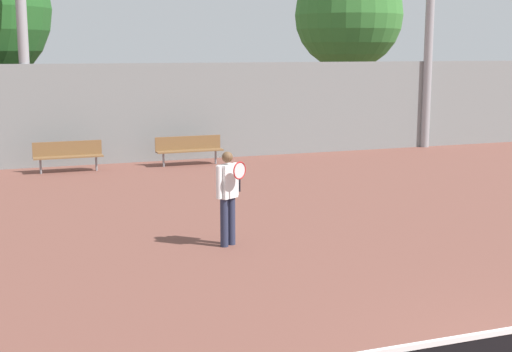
% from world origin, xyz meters
% --- Properties ---
extents(tennis_player, '(0.52, 0.50, 1.67)m').
position_xyz_m(tennis_player, '(-1.94, 6.72, 0.93)').
color(tennis_player, '#282D47').
rests_on(tennis_player, ground_plane).
extents(bench_courtside_near, '(1.90, 0.40, 0.86)m').
position_xyz_m(bench_courtside_near, '(-3.78, 15.57, 0.53)').
color(bench_courtside_near, brown).
rests_on(bench_courtside_near, ground_plane).
extents(bench_courtside_far, '(2.00, 0.40, 0.86)m').
position_xyz_m(bench_courtside_far, '(-0.27, 15.57, 0.53)').
color(bench_courtside_far, brown).
rests_on(bench_courtside_far, ground_plane).
extents(back_fence, '(25.15, 0.06, 3.00)m').
position_xyz_m(back_fence, '(0.00, 16.65, 1.50)').
color(back_fence, gray).
rests_on(back_fence, ground_plane).
extents(tree_green_tall, '(4.44, 4.44, 7.01)m').
position_xyz_m(tree_green_tall, '(8.29, 21.98, 4.77)').
color(tree_green_tall, brown).
rests_on(tree_green_tall, ground_plane).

